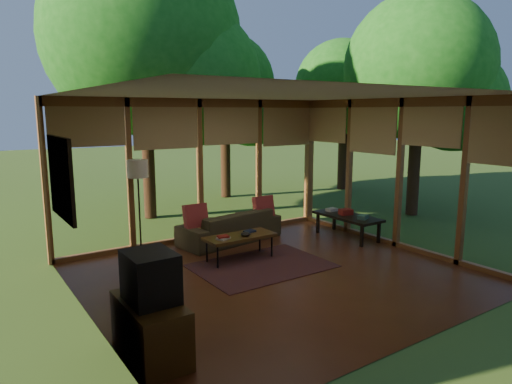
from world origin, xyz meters
TOP-DOWN VIEW (x-y plane):
  - floor at (0.00, 0.00)m, footprint 5.50×5.50m
  - ceiling at (0.00, 0.00)m, footprint 5.50×5.50m
  - wall_left at (-2.75, 0.00)m, footprint 0.04×5.00m
  - wall_front at (0.00, -2.50)m, footprint 5.50×0.04m
  - window_wall_back at (0.00, 2.50)m, footprint 5.50×0.12m
  - window_wall_right at (2.75, 0.00)m, footprint 0.12×5.00m
  - exterior_lawn at (8.00, 8.00)m, footprint 40.00×40.00m
  - tree_nw at (-0.15, 4.83)m, footprint 4.38×4.38m
  - tree_ne at (2.68, 6.19)m, footprint 2.96×2.96m
  - tree_se at (5.13, 1.52)m, footprint 3.36×3.36m
  - tree_far at (6.33, 5.18)m, footprint 2.87×2.87m
  - rug at (0.04, 0.48)m, footprint 2.11×1.50m
  - sofa at (0.36, 2.00)m, footprint 2.11×1.08m
  - pillow_left at (-0.39, 1.95)m, footprint 0.43×0.23m
  - pillow_right at (1.11, 1.95)m, footprint 0.42×0.22m
  - ct_book_lower at (-0.43, 0.89)m, footprint 0.25×0.22m
  - ct_book_upper at (-0.43, 0.89)m, footprint 0.20×0.16m
  - ct_book_side at (0.17, 1.02)m, footprint 0.22×0.18m
  - ct_bowl at (-0.03, 0.84)m, footprint 0.16×0.16m
  - media_cabinet at (-2.47, -1.16)m, footprint 0.50×1.00m
  - television at (-2.45, -1.16)m, footprint 0.45×0.55m
  - console_book_a at (2.40, 0.51)m, footprint 0.26×0.23m
  - console_book_b at (2.40, 0.96)m, footprint 0.28×0.23m
  - console_book_c at (2.40, 1.36)m, footprint 0.22×0.16m
  - floor_lamp at (-1.33, 2.22)m, footprint 0.36×0.36m
  - coffee_table at (-0.08, 0.94)m, footprint 1.20×0.50m
  - side_console at (2.40, 0.91)m, footprint 0.60×1.40m
  - wall_painting at (-2.71, 1.40)m, footprint 0.06×1.35m

SIDE VIEW (x-z plane):
  - exterior_lawn at x=8.00m, z-range -0.01..-0.01m
  - floor at x=0.00m, z-range 0.00..0.00m
  - rug at x=0.04m, z-range 0.00..0.01m
  - sofa at x=0.36m, z-range 0.00..0.59m
  - media_cabinet at x=-2.47m, z-range 0.00..0.60m
  - coffee_table at x=-0.08m, z-range 0.18..0.60m
  - side_console at x=2.40m, z-range 0.18..0.64m
  - ct_book_side at x=0.17m, z-range 0.42..0.45m
  - ct_book_lower at x=-0.43m, z-range 0.42..0.46m
  - ct_bowl at x=-0.03m, z-range 0.42..0.50m
  - ct_book_upper at x=-0.43m, z-range 0.45..0.48m
  - console_book_c at x=2.40m, z-range 0.45..0.51m
  - console_book_a at x=2.40m, z-range 0.46..0.53m
  - console_book_b at x=2.40m, z-range 0.46..0.57m
  - pillow_right at x=1.11m, z-range 0.37..0.81m
  - pillow_left at x=-0.39m, z-range 0.37..0.82m
  - television at x=-2.45m, z-range 0.60..1.10m
  - wall_left at x=-2.75m, z-range 0.00..2.70m
  - wall_front at x=0.00m, z-range 0.00..2.70m
  - window_wall_back at x=0.00m, z-range 0.00..2.70m
  - window_wall_right at x=2.75m, z-range 0.00..2.70m
  - floor_lamp at x=-1.33m, z-range 0.58..2.23m
  - wall_painting at x=-2.71m, z-range 0.98..2.12m
  - ceiling at x=0.00m, z-range 2.70..2.70m
  - tree_ne at x=2.68m, z-range 0.85..5.52m
  - tree_far at x=6.33m, z-range 0.88..5.54m
  - tree_se at x=5.13m, z-range 0.87..6.01m
  - tree_nw at x=-0.15m, z-range 0.95..7.23m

